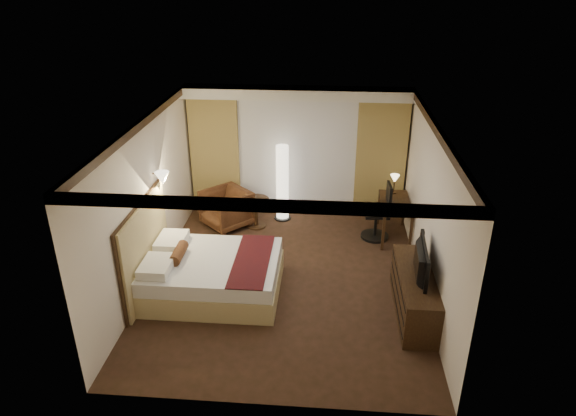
# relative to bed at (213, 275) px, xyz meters

# --- Properties ---
(floor) EXTENTS (4.50, 5.50, 0.01)m
(floor) POSITION_rel_bed_xyz_m (1.13, 0.44, -0.31)
(floor) COLOR black
(floor) RESTS_ON ground
(ceiling) EXTENTS (4.50, 5.50, 0.01)m
(ceiling) POSITION_rel_bed_xyz_m (1.13, 0.44, 2.39)
(ceiling) COLOR white
(ceiling) RESTS_ON back_wall
(back_wall) EXTENTS (4.50, 0.02, 2.70)m
(back_wall) POSITION_rel_bed_xyz_m (1.13, 3.19, 1.04)
(back_wall) COLOR white
(back_wall) RESTS_ON floor
(left_wall) EXTENTS (0.02, 5.50, 2.70)m
(left_wall) POSITION_rel_bed_xyz_m (-1.12, 0.44, 1.04)
(left_wall) COLOR white
(left_wall) RESTS_ON floor
(right_wall) EXTENTS (0.02, 5.50, 2.70)m
(right_wall) POSITION_rel_bed_xyz_m (3.38, 0.44, 1.04)
(right_wall) COLOR white
(right_wall) RESTS_ON floor
(crown_molding) EXTENTS (4.50, 5.50, 0.12)m
(crown_molding) POSITION_rel_bed_xyz_m (1.13, 0.44, 2.33)
(crown_molding) COLOR black
(crown_molding) RESTS_ON ceiling
(soffit) EXTENTS (4.50, 0.50, 0.20)m
(soffit) POSITION_rel_bed_xyz_m (1.13, 2.94, 2.29)
(soffit) COLOR white
(soffit) RESTS_ON ceiling
(curtain_sheer) EXTENTS (2.48, 0.04, 2.45)m
(curtain_sheer) POSITION_rel_bed_xyz_m (1.13, 3.11, 0.94)
(curtain_sheer) COLOR silver
(curtain_sheer) RESTS_ON back_wall
(curtain_left_drape) EXTENTS (1.00, 0.14, 2.45)m
(curtain_left_drape) POSITION_rel_bed_xyz_m (-0.57, 3.05, 0.94)
(curtain_left_drape) COLOR tan
(curtain_left_drape) RESTS_ON back_wall
(curtain_right_drape) EXTENTS (1.00, 0.14, 2.45)m
(curtain_right_drape) POSITION_rel_bed_xyz_m (2.83, 3.05, 0.94)
(curtain_right_drape) COLOR tan
(curtain_right_drape) RESTS_ON back_wall
(wall_sconce) EXTENTS (0.24, 0.24, 0.24)m
(wall_sconce) POSITION_rel_bed_xyz_m (-0.96, 0.82, 1.31)
(wall_sconce) COLOR white
(wall_sconce) RESTS_ON left_wall
(bed) EXTENTS (2.11, 1.65, 0.62)m
(bed) POSITION_rel_bed_xyz_m (0.00, 0.00, 0.00)
(bed) COLOR white
(bed) RESTS_ON floor
(headboard) EXTENTS (0.12, 1.95, 1.50)m
(headboard) POSITION_rel_bed_xyz_m (-1.07, 0.00, 0.44)
(headboard) COLOR tan
(headboard) RESTS_ON floor
(armchair) EXTENTS (1.13, 1.13, 0.85)m
(armchair) POSITION_rel_bed_xyz_m (-0.23, 2.32, 0.12)
(armchair) COLOR #442514
(armchair) RESTS_ON floor
(side_table) EXTENTS (0.55, 0.55, 0.60)m
(side_table) POSITION_rel_bed_xyz_m (0.36, 2.35, -0.01)
(side_table) COLOR black
(side_table) RESTS_ON floor
(floor_lamp) EXTENTS (0.34, 0.34, 1.61)m
(floor_lamp) POSITION_rel_bed_xyz_m (0.86, 2.75, 0.50)
(floor_lamp) COLOR white
(floor_lamp) RESTS_ON floor
(desk) EXTENTS (0.55, 1.17, 0.75)m
(desk) POSITION_rel_bed_xyz_m (3.08, 2.12, 0.07)
(desk) COLOR black
(desk) RESTS_ON floor
(desk_lamp) EXTENTS (0.18, 0.18, 0.34)m
(desk_lamp) POSITION_rel_bed_xyz_m (3.08, 2.55, 0.61)
(desk_lamp) COLOR #FFD899
(desk_lamp) RESTS_ON desk
(office_chair) EXTENTS (0.57, 0.57, 1.13)m
(office_chair) POSITION_rel_bed_xyz_m (2.73, 2.07, 0.25)
(office_chair) COLOR black
(office_chair) RESTS_ON floor
(dresser) EXTENTS (0.50, 1.77, 0.69)m
(dresser) POSITION_rel_bed_xyz_m (3.13, -0.31, 0.04)
(dresser) COLOR black
(dresser) RESTS_ON floor
(television) EXTENTS (0.65, 1.05, 0.13)m
(television) POSITION_rel_bed_xyz_m (3.10, -0.31, 0.67)
(television) COLOR black
(television) RESTS_ON dresser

